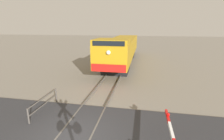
# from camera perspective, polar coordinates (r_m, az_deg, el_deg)

# --- Properties ---
(rail_track_left) EXTENTS (0.08, 80.00, 0.15)m
(rail_track_left) POSITION_cam_1_polar(r_m,az_deg,el_deg) (8.10, -18.32, -21.40)
(rail_track_left) COLOR #59544C
(rail_track_left) RESTS_ON ground_plane
(locomotive) EXTENTS (3.09, 17.68, 3.67)m
(locomotive) POSITION_cam_1_polar(r_m,az_deg,el_deg) (21.89, 3.41, 7.43)
(locomotive) COLOR black
(locomotive) RESTS_ON ground_plane
(guard_railing) EXTENTS (0.08, 2.75, 0.95)m
(guard_railing) POSITION_cam_1_polar(r_m,az_deg,el_deg) (10.19, -22.31, -10.34)
(guard_railing) COLOR #4C4742
(guard_railing) RESTS_ON ground_plane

